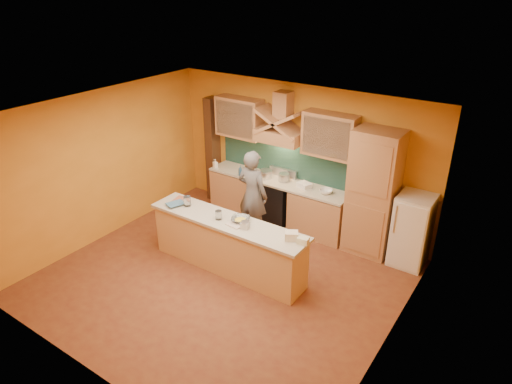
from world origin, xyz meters
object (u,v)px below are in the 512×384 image
Objects in this scene: fridge at (412,230)px; person at (253,195)px; stove at (277,201)px; mixing_bowl at (240,219)px; kitchen_scale at (245,225)px.

fridge is 0.75× the size of person.
mixing_bowl reaches higher than stove.
person is (-0.09, -0.74, 0.42)m from stove.
fridge is (2.70, 0.00, 0.20)m from stove.
stove is 0.69× the size of fridge.
mixing_bowl is (-0.19, 0.13, -0.02)m from kitchen_scale.
fridge is 10.40× the size of kitchen_scale.
stove is 1.93m from mixing_bowl.
mixing_bowl is at bearing -141.67° from fridge.
person is (-2.79, -0.74, 0.22)m from fridge.
kitchen_scale is at bearing -34.84° from mixing_bowl.
stove is at bearing 95.07° from kitchen_scale.
person is at bearing 107.71° from kitchen_scale.
fridge is at bearing -163.69° from person.
fridge reaches higher than stove.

